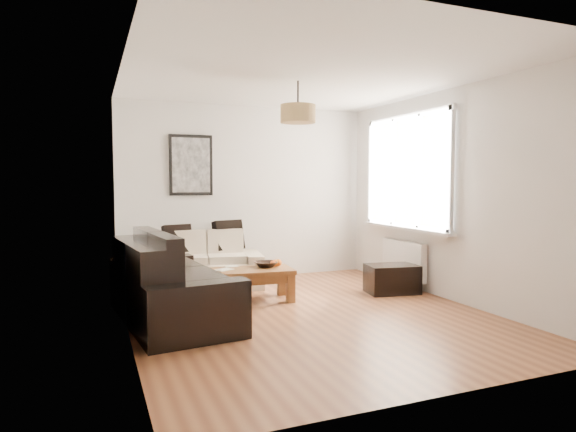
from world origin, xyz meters
name	(u,v)px	position (x,y,z in m)	size (l,w,h in m)	color
floor	(308,314)	(0.00, 0.00, 0.00)	(4.50, 4.50, 0.00)	brown
ceiling	(309,75)	(0.00, 0.00, 2.60)	(3.80, 4.50, 0.00)	white
wall_back	(247,192)	(0.00, 2.25, 1.30)	(3.80, 0.04, 2.60)	silver
wall_front	(449,206)	(0.00, -2.25, 1.30)	(3.80, 0.04, 2.60)	silver
wall_left	(125,199)	(-1.90, 0.00, 1.30)	(0.04, 4.50, 2.60)	silver
wall_right	(449,195)	(1.90, 0.00, 1.30)	(0.04, 4.50, 2.60)	silver
window_bay	(408,172)	(1.86, 0.80, 1.60)	(0.14, 1.90, 1.60)	white
radiator	(404,260)	(1.82, 0.80, 0.38)	(0.10, 0.90, 0.52)	white
poster	(191,165)	(-0.85, 2.22, 1.70)	(0.62, 0.04, 0.87)	black
pendant_shade	(298,114)	(0.00, 0.30, 2.23)	(0.40, 0.40, 0.20)	tan
loveseat_cream	(207,261)	(-0.72, 1.78, 0.36)	(1.47, 0.80, 0.73)	beige
sofa_leather	(172,280)	(-1.43, 0.34, 0.42)	(1.97, 0.96, 0.85)	black
coffee_table	(253,285)	(-0.38, 0.81, 0.20)	(0.97, 0.53, 0.40)	brown
ottoman	(392,279)	(1.45, 0.53, 0.19)	(0.65, 0.42, 0.37)	black
cushion_left	(178,239)	(-1.10, 1.96, 0.67)	(0.39, 0.12, 0.39)	black
cushion_right	(228,235)	(-0.37, 1.96, 0.69)	(0.43, 0.13, 0.43)	black
fruit_bowl	(266,264)	(-0.19, 0.87, 0.43)	(0.28, 0.28, 0.07)	black
orange_a	(276,263)	(-0.05, 0.90, 0.44)	(0.09, 0.09, 0.09)	orange
orange_b	(278,263)	(-0.01, 0.90, 0.44)	(0.09, 0.09, 0.09)	orange
orange_c	(273,263)	(-0.09, 0.87, 0.44)	(0.08, 0.08, 0.08)	#DE4F12
papers	(224,270)	(-0.73, 0.88, 0.40)	(0.21, 0.15, 0.01)	silver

